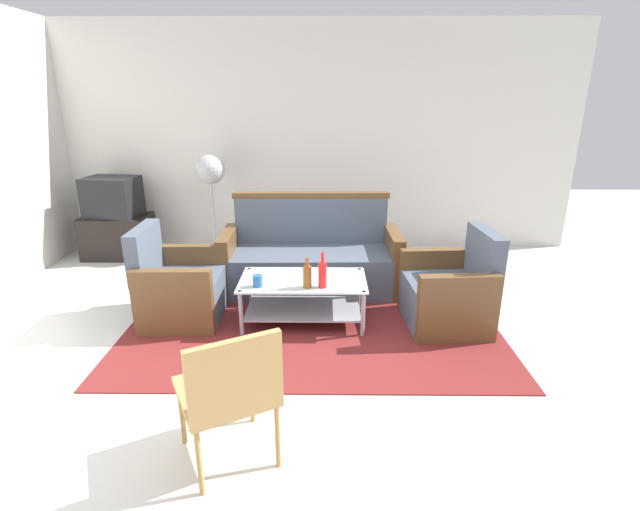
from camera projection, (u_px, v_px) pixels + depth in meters
name	position (u px, v px, depth m)	size (l,w,h in m)	color
ground_plane	(314.00, 369.00, 3.47)	(14.00, 14.00, 0.00)	silver
wall_back	(319.00, 139.00, 5.90)	(6.52, 0.12, 2.80)	silver
rug	(313.00, 319.00, 4.23)	(3.22, 2.26, 0.01)	maroon
couch	(311.00, 260.00, 4.83)	(1.81, 0.77, 0.96)	#4C5666
armchair_left	(180.00, 289.00, 4.18)	(0.71, 0.77, 0.85)	#4C5666
armchair_right	(449.00, 294.00, 4.07)	(0.74, 0.80, 0.85)	#4C5666
coffee_table	(303.00, 294.00, 4.11)	(1.10, 0.60, 0.40)	silver
bottle_brown	(307.00, 276.00, 3.86)	(0.07, 0.07, 0.26)	brown
bottle_red	(322.00, 274.00, 3.85)	(0.07, 0.07, 0.31)	red
cup	(258.00, 281.00, 3.89)	(0.08, 0.08, 0.10)	#2659A5
tv_stand	(118.00, 236.00, 5.81)	(0.80, 0.50, 0.52)	black
television	(112.00, 197.00, 5.65)	(0.65, 0.52, 0.48)	black
pedestal_fan	(210.00, 176.00, 5.61)	(0.36, 0.36, 1.27)	#2D2D33
wicker_chair	(230.00, 388.00, 2.41)	(0.65, 0.65, 0.84)	#AD844C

